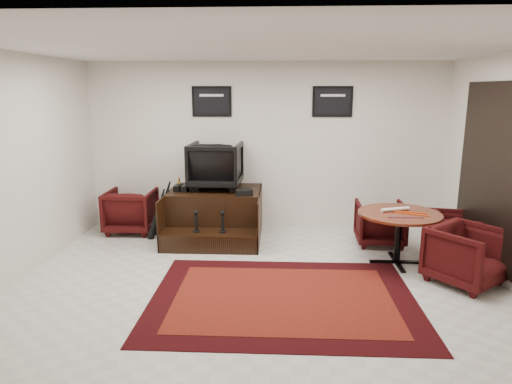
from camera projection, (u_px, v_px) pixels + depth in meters
The scene contains 16 objects.
ground at pixel (260, 285), 5.60m from camera, with size 6.00×6.00×0.00m, color beige.
room_shell at pixel (295, 139), 5.31m from camera, with size 6.02×5.02×2.81m.
area_rug at pixel (283, 298), 5.23m from camera, with size 3.02×2.27×0.01m.
shine_podium at pixel (215, 215), 7.41m from camera, with size 1.48×1.52×0.76m.
shine_chair at pixel (216, 163), 7.38m from camera, with size 0.82×0.77×0.84m, color black.
shoes_pair at pixel (182, 188), 7.29m from camera, with size 0.23×0.27×0.10m.
polish_kit at pixel (244, 192), 6.99m from camera, with size 0.25×0.17×0.09m, color black.
umbrella_black at pixel (157, 213), 7.22m from camera, with size 0.32×0.12×0.86m, color black, non-canonical shape.
umbrella_hooked at pixel (163, 207), 7.43m from camera, with size 0.35×0.13×0.93m, color black, non-canonical shape.
armchair_side at pixel (131, 209), 7.62m from camera, with size 0.77×0.72×0.79m, color black.
meeting_table at pixel (399, 219), 6.17m from camera, with size 1.10×1.10×0.72m.
table_chair_back at pixel (380, 221), 7.03m from camera, with size 0.71×0.66×0.73m, color black.
table_chair_window at pixel (455, 232), 6.52m from camera, with size 0.68×0.64×0.70m, color black.
table_chair_corner at pixel (467, 253), 5.56m from camera, with size 0.77×0.72×0.80m, color black.
paper_roll at pixel (396, 209), 6.24m from camera, with size 0.05×0.05×0.42m, color silver.
table_clutter at pixel (409, 214), 6.06m from camera, with size 0.57×0.34×0.01m.
Camera 1 is at (0.21, -5.21, 2.35)m, focal length 32.00 mm.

